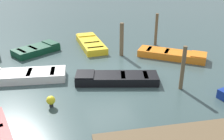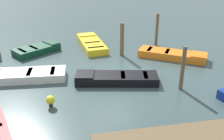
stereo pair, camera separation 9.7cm
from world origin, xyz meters
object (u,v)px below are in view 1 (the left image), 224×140
object	(u,v)px
mooring_piling_far_left	(122,40)
rowboat_yellow	(91,44)
marker_buoy	(51,101)
rowboat_white	(23,76)
mooring_piling_center	(156,29)
rowboat_black	(116,78)
mooring_piling_near_right	(183,68)
rowboat_dark_green	(36,49)
rowboat_orange	(172,54)

from	to	relation	value
mooring_piling_far_left	rowboat_yellow	bearing A→B (deg)	-56.21
mooring_piling_far_left	marker_buoy	distance (m)	6.53
rowboat_white	mooring_piling_center	world-z (taller)	mooring_piling_center
rowboat_yellow	rowboat_black	bearing A→B (deg)	179.35
rowboat_black	mooring_piling_far_left	distance (m)	3.70
rowboat_yellow	mooring_piling_center	bearing A→B (deg)	-102.62
mooring_piling_far_left	mooring_piling_near_right	world-z (taller)	mooring_piling_near_right
rowboat_black	mooring_piling_near_right	size ratio (longest dim) A/B	1.98
rowboat_dark_green	mooring_piling_far_left	world-z (taller)	mooring_piling_far_left
rowboat_orange	marker_buoy	xyz separation A→B (m)	(7.29, 3.30, 0.07)
rowboat_white	mooring_piling_near_right	distance (m)	7.57
rowboat_yellow	mooring_piling_center	xyz separation A→B (m)	(-4.23, 0.91, 0.84)
rowboat_black	marker_buoy	xyz separation A→B (m)	(3.16, 1.28, 0.07)
rowboat_black	marker_buoy	size ratio (longest dim) A/B	8.41
rowboat_white	marker_buoy	size ratio (longest dim) A/B	8.75
rowboat_black	marker_buoy	world-z (taller)	marker_buoy
rowboat_yellow	mooring_piling_near_right	bearing A→B (deg)	-159.95
rowboat_orange	mooring_piling_center	size ratio (longest dim) A/B	1.77
mooring_piling_center	mooring_piling_near_right	xyz separation A→B (m)	(1.65, 5.99, -0.03)
rowboat_white	rowboat_dark_green	distance (m)	3.76
rowboat_white	rowboat_black	bearing A→B (deg)	169.29
rowboat_white	rowboat_orange	xyz separation A→B (m)	(-8.38, -0.39, 0.00)
mooring_piling_center	marker_buoy	xyz separation A→B (m)	(7.42, 5.78, -0.77)
rowboat_white	marker_buoy	xyz separation A→B (m)	(-1.09, 2.90, 0.07)
mooring_piling_near_right	mooring_piling_far_left	bearing A→B (deg)	-76.27
mooring_piling_center	mooring_piling_near_right	size ratio (longest dim) A/B	1.03
rowboat_orange	mooring_piling_far_left	world-z (taller)	mooring_piling_far_left
mooring_piling_near_right	marker_buoy	xyz separation A→B (m)	(5.76, -0.21, -0.74)
rowboat_dark_green	marker_buoy	size ratio (longest dim) A/B	6.26
rowboat_white	rowboat_yellow	size ratio (longest dim) A/B	1.15
rowboat_dark_green	mooring_piling_center	distance (m)	7.78
mooring_piling_near_right	rowboat_yellow	bearing A→B (deg)	-69.52
rowboat_dark_green	mooring_piling_center	bearing A→B (deg)	-34.19
rowboat_orange	marker_buoy	size ratio (longest dim) A/B	7.77
rowboat_white	mooring_piling_near_right	xyz separation A→B (m)	(-6.86, 3.11, 0.80)
rowboat_black	mooring_piling_near_right	distance (m)	3.10
rowboat_black	rowboat_white	world-z (taller)	same
rowboat_orange	mooring_piling_far_left	distance (m)	3.10
rowboat_white	mooring_piling_far_left	world-z (taller)	mooring_piling_far_left
rowboat_white	mooring_piling_center	bearing A→B (deg)	-151.09
rowboat_yellow	mooring_piling_center	world-z (taller)	mooring_piling_center
rowboat_white	mooring_piling_near_right	world-z (taller)	mooring_piling_near_right
rowboat_yellow	marker_buoy	world-z (taller)	marker_buoy
rowboat_black	marker_buoy	bearing A→B (deg)	39.10
rowboat_black	rowboat_dark_green	world-z (taller)	same
rowboat_white	rowboat_yellow	xyz separation A→B (m)	(-4.28, -3.79, 0.00)
marker_buoy	rowboat_yellow	bearing A→B (deg)	-115.43
rowboat_black	mooring_piling_near_right	bearing A→B (deg)	167.38
rowboat_orange	mooring_piling_center	bearing A→B (deg)	125.73
rowboat_yellow	mooring_piling_far_left	size ratio (longest dim) A/B	1.84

